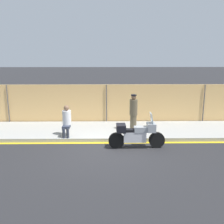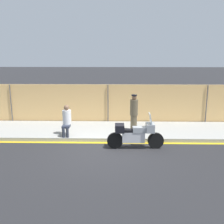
% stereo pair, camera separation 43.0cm
% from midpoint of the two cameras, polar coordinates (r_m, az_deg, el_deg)
% --- Properties ---
extents(ground_plane, '(120.00, 120.00, 0.00)m').
position_cam_midpoint_polar(ground_plane, '(10.31, -0.48, -8.55)').
color(ground_plane, '#262628').
extents(sidewalk, '(38.30, 2.88, 0.17)m').
position_cam_midpoint_polar(sidewalk, '(12.64, -0.13, -4.06)').
color(sidewalk, '#9E9E99').
rests_on(sidewalk, ground_plane).
extents(curb_paint_stripe, '(38.30, 0.18, 0.01)m').
position_cam_midpoint_polar(curb_paint_stripe, '(11.21, -0.32, -6.73)').
color(curb_paint_stripe, gold).
rests_on(curb_paint_stripe, ground_plane).
extents(storefront_fence, '(36.39, 0.16, 2.12)m').
position_cam_midpoint_polar(storefront_fence, '(13.89, 0.03, 1.65)').
color(storefront_fence, '#E5B26B').
rests_on(storefront_fence, ground_plane).
extents(motorcycle, '(2.27, 0.52, 1.44)m').
position_cam_midpoint_polar(motorcycle, '(10.50, 6.19, -4.87)').
color(motorcycle, black).
rests_on(motorcycle, ground_plane).
extents(officer_standing, '(0.37, 0.37, 1.69)m').
position_cam_midpoint_polar(officer_standing, '(12.27, 5.80, -0.05)').
color(officer_standing, brown).
rests_on(officer_standing, sidewalk).
extents(person_seated_on_curb, '(0.38, 0.69, 1.35)m').
position_cam_midpoint_polar(person_seated_on_curb, '(11.67, -8.82, -1.43)').
color(person_seated_on_curb, '#2D3342').
rests_on(person_seated_on_curb, sidewalk).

